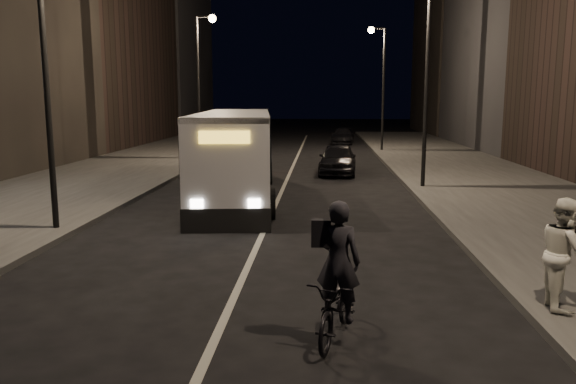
# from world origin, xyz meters

# --- Properties ---
(ground) EXTENTS (180.00, 180.00, 0.00)m
(ground) POSITION_xyz_m (0.00, 0.00, 0.00)
(ground) COLOR black
(ground) RESTS_ON ground
(sidewalk_right) EXTENTS (7.00, 70.00, 0.16)m
(sidewalk_right) POSITION_xyz_m (8.50, 14.00, 0.08)
(sidewalk_right) COLOR #393936
(sidewalk_right) RESTS_ON ground
(sidewalk_left) EXTENTS (7.00, 70.00, 0.16)m
(sidewalk_left) POSITION_xyz_m (-8.50, 14.00, 0.08)
(sidewalk_left) COLOR #393936
(sidewalk_left) RESTS_ON ground
(streetlight_right_mid) EXTENTS (1.20, 0.44, 8.12)m
(streetlight_right_mid) POSITION_xyz_m (5.33, 12.00, 5.36)
(streetlight_right_mid) COLOR black
(streetlight_right_mid) RESTS_ON sidewalk_right
(streetlight_right_far) EXTENTS (1.20, 0.44, 8.12)m
(streetlight_right_far) POSITION_xyz_m (5.33, 28.00, 5.36)
(streetlight_right_far) COLOR black
(streetlight_right_far) RESTS_ON sidewalk_right
(streetlight_left_near) EXTENTS (1.20, 0.44, 8.12)m
(streetlight_left_near) POSITION_xyz_m (-5.33, 4.00, 5.36)
(streetlight_left_near) COLOR black
(streetlight_left_near) RESTS_ON sidewalk_left
(streetlight_left_far) EXTENTS (1.20, 0.44, 8.12)m
(streetlight_left_far) POSITION_xyz_m (-5.33, 22.00, 5.36)
(streetlight_left_far) COLOR black
(streetlight_left_far) RESTS_ON sidewalk_left
(city_bus) EXTENTS (3.65, 11.74, 3.12)m
(city_bus) POSITION_xyz_m (-1.60, 10.02, 1.70)
(city_bus) COLOR silver
(city_bus) RESTS_ON ground
(cyclist_on_bicycle) EXTENTS (1.11, 2.00, 2.18)m
(cyclist_on_bicycle) POSITION_xyz_m (1.84, -2.38, 0.73)
(cyclist_on_bicycle) COLOR black
(cyclist_on_bicycle) RESTS_ON ground
(pedestrian_woman) EXTENTS (0.80, 0.98, 1.87)m
(pedestrian_woman) POSITION_xyz_m (5.60, -1.21, 1.09)
(pedestrian_woman) COLOR silver
(pedestrian_woman) RESTS_ON sidewalk_right
(car_near) EXTENTS (1.98, 4.37, 1.45)m
(car_near) POSITION_xyz_m (2.33, 16.61, 0.73)
(car_near) COLOR black
(car_near) RESTS_ON ground
(car_mid) EXTENTS (2.11, 4.69, 1.49)m
(car_mid) POSITION_xyz_m (-3.60, 24.23, 0.75)
(car_mid) COLOR #3B3B3E
(car_mid) RESTS_ON ground
(car_far) EXTENTS (2.10, 4.43, 1.25)m
(car_far) POSITION_xyz_m (3.20, 35.14, 0.62)
(car_far) COLOR black
(car_far) RESTS_ON ground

